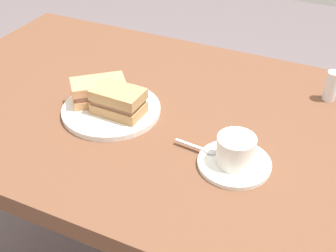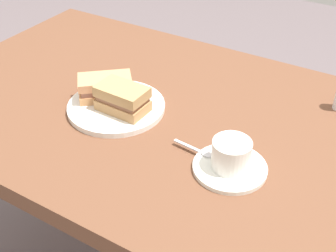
{
  "view_description": "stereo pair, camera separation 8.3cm",
  "coord_description": "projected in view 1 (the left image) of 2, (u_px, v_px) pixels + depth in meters",
  "views": [
    {
      "loc": [
        -0.4,
        0.82,
        1.38
      ],
      "look_at": [
        -0.06,
        0.09,
        0.79
      ],
      "focal_mm": 47.75,
      "sensor_mm": 36.0,
      "label": 1
    },
    {
      "loc": [
        -0.47,
        0.78,
        1.38
      ],
      "look_at": [
        -0.06,
        0.09,
        0.79
      ],
      "focal_mm": 47.75,
      "sensor_mm": 36.0,
      "label": 2
    }
  ],
  "objects": [
    {
      "name": "coffee_cup",
      "position": [
        236.0,
        149.0,
        0.91
      ],
      "size": [
        0.08,
        0.1,
        0.06
      ],
      "color": "white",
      "rests_on": "coffee_saucer"
    },
    {
      "name": "sandwich_back",
      "position": [
        99.0,
        91.0,
        1.1
      ],
      "size": [
        0.15,
        0.14,
        0.06
      ],
      "color": "tan",
      "rests_on": "sandwich_plate"
    },
    {
      "name": "spoon",
      "position": [
        202.0,
        149.0,
        0.96
      ],
      "size": [
        0.1,
        0.02,
        0.01
      ],
      "color": "silver",
      "rests_on": "coffee_saucer"
    },
    {
      "name": "sandwich_plate",
      "position": [
        111.0,
        110.0,
        1.09
      ],
      "size": [
        0.24,
        0.24,
        0.01
      ],
      "primitive_type": "cylinder",
      "color": "white",
      "rests_on": "dining_table"
    },
    {
      "name": "salt_shaker",
      "position": [
        331.0,
        86.0,
        1.12
      ],
      "size": [
        0.03,
        0.03,
        0.08
      ],
      "primitive_type": "cylinder",
      "color": "silver",
      "rests_on": "dining_table"
    },
    {
      "name": "dining_table",
      "position": [
        163.0,
        149.0,
        1.17
      ],
      "size": [
        1.31,
        0.79,
        0.76
      ],
      "color": "brown",
      "rests_on": "ground_plane"
    },
    {
      "name": "coffee_saucer",
      "position": [
        234.0,
        163.0,
        0.93
      ],
      "size": [
        0.15,
        0.15,
        0.01
      ],
      "primitive_type": "cylinder",
      "color": "white",
      "rests_on": "dining_table"
    },
    {
      "name": "sandwich_front",
      "position": [
        118.0,
        101.0,
        1.05
      ],
      "size": [
        0.12,
        0.08,
        0.06
      ],
      "color": "tan",
      "rests_on": "sandwich_plate"
    }
  ]
}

